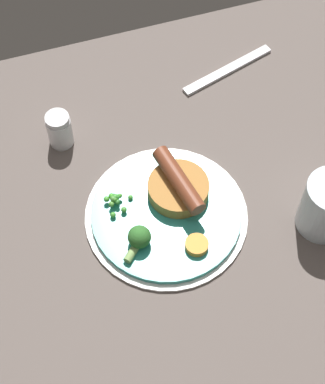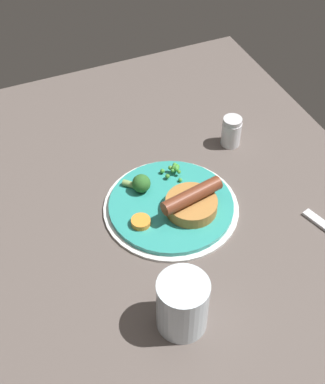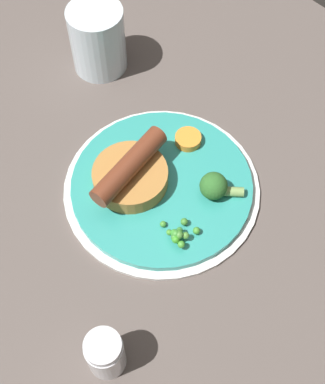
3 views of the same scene
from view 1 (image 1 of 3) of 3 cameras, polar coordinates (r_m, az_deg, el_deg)
name	(u,v)px [view 1 (image 1 of 3)]	position (r cm, az deg, el deg)	size (l,w,h in cm)	color
dining_table	(205,219)	(97.88, 3.81, -2.40)	(110.00, 80.00, 3.00)	#564C47
dinner_plate	(166,215)	(95.65, 0.34, -2.03)	(24.36, 24.36, 1.40)	silver
sausage_pudding	(178,186)	(95.08, 1.43, 0.52)	(9.17, 11.82, 4.83)	#AD7538
pea_pile	(115,200)	(94.88, -4.22, -0.73)	(4.34, 3.65, 1.89)	#3C8C32
broccoli_floret_near	(139,238)	(91.13, -2.13, -4.14)	(4.76, 4.70, 3.37)	#2D6628
carrot_slice_0	(197,245)	(91.90, 3.06, -4.72)	(3.37, 3.37, 1.09)	orange
fork	(228,70)	(113.31, 5.82, 10.75)	(18.00, 1.60, 0.60)	silver
salt_shaker	(60,130)	(102.39, -9.14, 5.50)	(3.93, 3.93, 6.27)	silver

